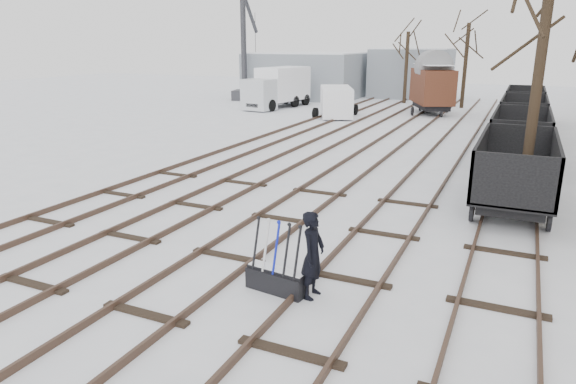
% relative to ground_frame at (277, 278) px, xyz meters
% --- Properties ---
extents(ground, '(120.00, 120.00, 0.00)m').
position_rel_ground_frame_xyz_m(ground, '(-1.81, 1.08, -0.28)').
color(ground, white).
rests_on(ground, ground).
extents(tracks, '(13.90, 52.00, 0.16)m').
position_rel_ground_frame_xyz_m(tracks, '(-1.81, 14.75, -0.21)').
color(tracks, black).
rests_on(tracks, ground).
extents(shed_left, '(10.00, 8.00, 4.10)m').
position_rel_ground_frame_xyz_m(shed_left, '(-14.81, 37.08, 1.76)').
color(shed_left, gray).
rests_on(shed_left, ground).
extents(shed_right, '(7.00, 6.00, 4.50)m').
position_rel_ground_frame_xyz_m(shed_right, '(-5.81, 41.08, 1.96)').
color(shed_right, gray).
rests_on(shed_right, ground).
extents(ground_frame, '(1.34, 0.59, 1.49)m').
position_rel_ground_frame_xyz_m(ground_frame, '(0.00, 0.00, 0.00)').
color(ground_frame, black).
rests_on(ground_frame, ground).
extents(worker, '(0.45, 0.67, 1.80)m').
position_rel_ground_frame_xyz_m(worker, '(0.75, 0.10, 0.61)').
color(worker, black).
rests_on(worker, ground).
extents(freight_wagon_a, '(2.18, 5.45, 2.23)m').
position_rel_ground_frame_xyz_m(freight_wagon_a, '(4.19, 7.99, 0.57)').
color(freight_wagon_a, black).
rests_on(freight_wagon_a, ground).
extents(freight_wagon_b, '(2.18, 5.45, 2.23)m').
position_rel_ground_frame_xyz_m(freight_wagon_b, '(4.19, 14.39, 0.57)').
color(freight_wagon_b, black).
rests_on(freight_wagon_b, ground).
extents(freight_wagon_c, '(2.18, 5.45, 2.23)m').
position_rel_ground_frame_xyz_m(freight_wagon_c, '(4.19, 20.79, 0.57)').
color(freight_wagon_c, black).
rests_on(freight_wagon_c, ground).
extents(freight_wagon_d, '(2.18, 5.45, 2.23)m').
position_rel_ground_frame_xyz_m(freight_wagon_d, '(4.19, 27.19, 0.57)').
color(freight_wagon_d, black).
rests_on(freight_wagon_d, ground).
extents(box_van_wagon, '(4.05, 5.15, 3.49)m').
position_rel_ground_frame_xyz_m(box_van_wagon, '(-1.96, 29.57, 1.75)').
color(box_van_wagon, black).
rests_on(box_van_wagon, ground).
extents(lorry, '(2.96, 7.06, 3.11)m').
position_rel_ground_frame_xyz_m(lorry, '(-13.62, 28.28, 1.32)').
color(lorry, black).
rests_on(lorry, ground).
extents(panel_van, '(3.66, 5.04, 2.04)m').
position_rel_ground_frame_xyz_m(panel_van, '(-7.70, 25.31, 0.78)').
color(panel_van, white).
rests_on(panel_van, ground).
extents(crane, '(2.38, 5.89, 9.87)m').
position_rel_ground_frame_xyz_m(crane, '(-18.81, 32.44, 2.31)').
color(crane, '#2D2E33').
rests_on(crane, ground).
extents(tree_near, '(0.30, 0.30, 6.42)m').
position_rel_ground_frame_xyz_m(tree_near, '(4.47, 7.95, 2.93)').
color(tree_near, black).
rests_on(tree_near, ground).
extents(tree_far_left, '(0.30, 0.30, 5.86)m').
position_rel_ground_frame_xyz_m(tree_far_left, '(-5.23, 35.81, 2.64)').
color(tree_far_left, black).
rests_on(tree_far_left, ground).
extents(tree_far_right, '(0.30, 0.30, 6.42)m').
position_rel_ground_frame_xyz_m(tree_far_right, '(-0.34, 34.25, 2.93)').
color(tree_far_right, black).
rests_on(tree_far_right, ground).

